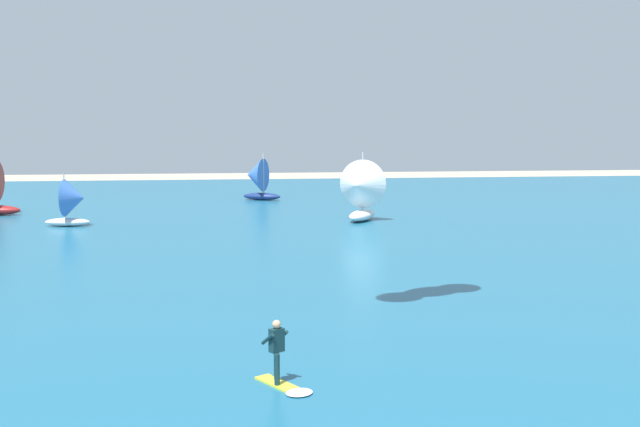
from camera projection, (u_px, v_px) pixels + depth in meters
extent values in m
cube|color=#1E607F|center=(265.00, 221.00, 54.05)|extent=(160.00, 90.00, 0.10)
cube|color=yellow|center=(277.00, 383.00, 19.37)|extent=(1.09, 1.43, 0.05)
cylinder|color=#143338|center=(277.00, 370.00, 19.10)|extent=(0.14, 0.14, 0.80)
cylinder|color=#143338|center=(277.00, 364.00, 19.53)|extent=(0.14, 0.14, 0.80)
cube|color=#143338|center=(277.00, 340.00, 19.24)|extent=(0.42, 0.37, 0.60)
sphere|color=tan|center=(277.00, 324.00, 19.20)|extent=(0.22, 0.22, 0.22)
cylinder|color=#143338|center=(268.00, 339.00, 19.16)|extent=(0.33, 0.48, 0.39)
cylinder|color=#143338|center=(282.00, 336.00, 19.43)|extent=(0.33, 0.48, 0.39)
ellipsoid|color=white|center=(299.00, 392.00, 18.63)|extent=(0.91, 0.87, 0.08)
ellipsoid|color=navy|center=(262.00, 196.00, 69.47)|extent=(3.79, 2.64, 0.67)
cylinder|color=silver|center=(263.00, 173.00, 69.19)|extent=(0.11, 0.11, 3.60)
cone|color=#3F72CC|center=(255.00, 175.00, 69.44)|extent=(2.70, 3.41, 3.02)
ellipsoid|color=white|center=(362.00, 215.00, 53.87)|extent=(3.18, 4.26, 0.77)
cylinder|color=silver|center=(363.00, 181.00, 53.78)|extent=(0.13, 0.13, 4.09)
cone|color=white|center=(359.00, 185.00, 52.97)|extent=(3.87, 3.20, 3.43)
ellipsoid|color=silver|center=(67.00, 222.00, 50.76)|extent=(3.09, 1.36, 0.56)
cylinder|color=silver|center=(64.00, 196.00, 50.56)|extent=(0.09, 0.09, 2.99)
cone|color=#3F72CC|center=(74.00, 198.00, 50.59)|extent=(1.59, 2.64, 2.51)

